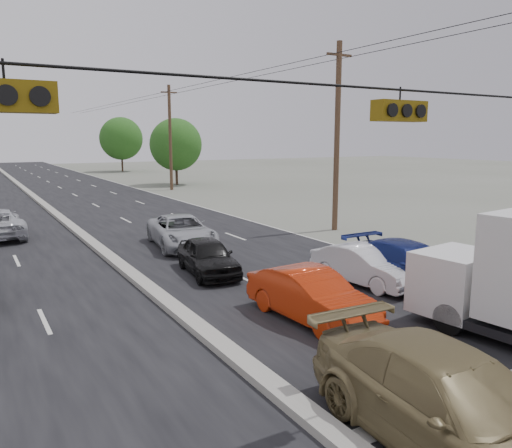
# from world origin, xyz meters

# --- Properties ---
(ground) EXTENTS (200.00, 200.00, 0.00)m
(ground) POSITION_xyz_m (0.00, 0.00, 0.00)
(ground) COLOR #606356
(ground) RESTS_ON ground
(road_surface) EXTENTS (20.00, 160.00, 0.02)m
(road_surface) POSITION_xyz_m (0.00, 30.00, 0.00)
(road_surface) COLOR black
(road_surface) RESTS_ON ground
(center_median) EXTENTS (0.50, 160.00, 0.20)m
(center_median) POSITION_xyz_m (0.00, 30.00, 0.10)
(center_median) COLOR gray
(center_median) RESTS_ON ground
(utility_pole_right_b) EXTENTS (1.60, 0.30, 10.00)m
(utility_pole_right_b) POSITION_xyz_m (12.50, 15.00, 5.11)
(utility_pole_right_b) COLOR #422D1E
(utility_pole_right_b) RESTS_ON ground
(utility_pole_right_c) EXTENTS (1.60, 0.30, 10.00)m
(utility_pole_right_c) POSITION_xyz_m (12.50, 40.00, 5.11)
(utility_pole_right_c) COLOR #422D1E
(utility_pole_right_c) RESTS_ON ground
(traffic_signals) EXTENTS (25.00, 0.30, 0.54)m
(traffic_signals) POSITION_xyz_m (1.40, 0.00, 5.49)
(traffic_signals) COLOR black
(traffic_signals) RESTS_ON ground
(tree_right_mid) EXTENTS (5.60, 5.60, 7.14)m
(tree_right_mid) POSITION_xyz_m (15.00, 45.00, 4.34)
(tree_right_mid) COLOR #382619
(tree_right_mid) RESTS_ON ground
(tree_right_far) EXTENTS (6.40, 6.40, 8.16)m
(tree_right_far) POSITION_xyz_m (16.00, 70.00, 4.96)
(tree_right_far) COLOR #382619
(tree_right_far) RESTS_ON ground
(tan_sedan) EXTENTS (2.60, 5.74, 1.63)m
(tan_sedan) POSITION_xyz_m (1.40, -1.54, 0.81)
(tan_sedan) COLOR olive
(tan_sedan) RESTS_ON ground
(red_sedan) EXTENTS (1.79, 4.37, 1.41)m
(red_sedan) POSITION_xyz_m (3.00, 4.37, 0.70)
(red_sedan) COLOR #BB2A0B
(red_sedan) RESTS_ON ground
(queue_car_a) EXTENTS (2.09, 4.12, 1.35)m
(queue_car_a) POSITION_xyz_m (2.57, 10.18, 0.67)
(queue_car_a) COLOR black
(queue_car_a) RESTS_ON ground
(queue_car_b) EXTENTS (1.85, 4.17, 1.33)m
(queue_car_b) POSITION_xyz_m (6.67, 6.26, 0.66)
(queue_car_b) COLOR white
(queue_car_b) RESTS_ON ground
(queue_car_c) EXTENTS (3.11, 5.53, 1.46)m
(queue_car_c) POSITION_xyz_m (3.50, 15.06, 0.73)
(queue_car_c) COLOR #A6A9AE
(queue_car_c) RESTS_ON ground
(queue_car_d) EXTENTS (2.10, 5.17, 1.50)m
(queue_car_d) POSITION_xyz_m (7.79, 5.25, 0.75)
(queue_car_d) COLOR navy
(queue_car_d) RESTS_ON ground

